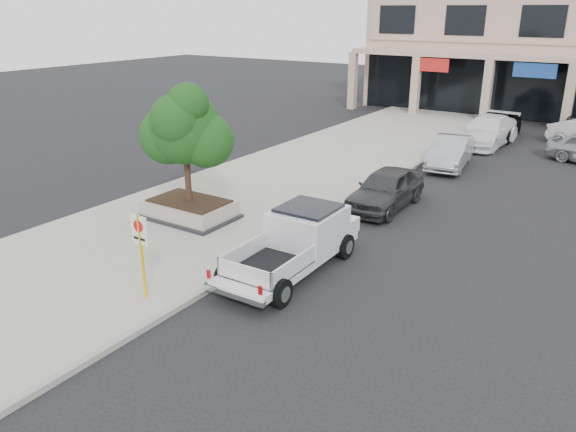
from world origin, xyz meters
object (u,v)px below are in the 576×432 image
at_px(planter_tree, 191,128).
at_px(curb_car_d, 494,126).
at_px(curb_car_b, 450,152).
at_px(curb_car_c, 487,131).
at_px(curb_car_a, 386,189).
at_px(no_parking_sign, 141,246).
at_px(pickup_truck, 290,244).
at_px(planter, 190,209).

distance_m(planter_tree, curb_car_d, 21.09).
bearing_deg(planter_tree, curb_car_b, 66.90).
relative_size(curb_car_c, curb_car_d, 1.08).
bearing_deg(curb_car_c, curb_car_d, 97.93).
bearing_deg(curb_car_d, curb_car_a, -93.80).
bearing_deg(planter_tree, curb_car_d, 75.24).
height_order(no_parking_sign, curb_car_d, no_parking_sign).
distance_m(no_parking_sign, pickup_truck, 4.28).
relative_size(no_parking_sign, pickup_truck, 0.41).
distance_m(no_parking_sign, curb_car_a, 10.64).
relative_size(no_parking_sign, curb_car_a, 0.52).
height_order(pickup_truck, curb_car_d, pickup_truck).
bearing_deg(planter, curb_car_a, 45.29).
height_order(planter_tree, curb_car_a, planter_tree).
bearing_deg(curb_car_b, planter_tree, -120.82).
bearing_deg(planter, curb_car_b, 66.64).
distance_m(pickup_truck, curb_car_c, 19.65).
relative_size(planter, curb_car_d, 0.62).
height_order(curb_car_a, curb_car_d, curb_car_a).
bearing_deg(curb_car_c, planter, -103.17).
bearing_deg(planter_tree, planter, -131.03).
relative_size(planter, no_parking_sign, 1.39).
distance_m(pickup_truck, curb_car_d, 21.86).
relative_size(pickup_truck, curb_car_c, 1.00).
bearing_deg(curb_car_c, planter_tree, -102.92).
bearing_deg(curb_car_a, no_parking_sign, -101.58).
xyz_separation_m(planter, curb_car_b, (5.40, 12.50, 0.27)).
relative_size(curb_car_b, curb_car_d, 0.88).
height_order(planter, curb_car_d, curb_car_d).
bearing_deg(curb_car_a, curb_car_b, 88.67).
height_order(pickup_truck, curb_car_b, pickup_truck).
distance_m(planter, no_parking_sign, 6.10).
relative_size(planter, curb_car_c, 0.57).
bearing_deg(curb_car_d, planter, -107.98).
height_order(no_parking_sign, curb_car_b, no_parking_sign).
xyz_separation_m(curb_car_b, curb_car_c, (0.21, 5.66, 0.07)).
bearing_deg(curb_car_b, planter, -121.09).
relative_size(planter_tree, no_parking_sign, 1.74).
distance_m(no_parking_sign, curb_car_c, 23.41).
bearing_deg(planter, no_parking_sign, -58.38).
distance_m(planter_tree, curb_car_b, 13.69).
xyz_separation_m(no_parking_sign, curb_car_a, (2.11, 10.40, -0.87)).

